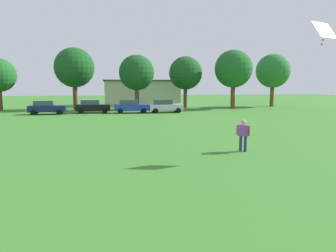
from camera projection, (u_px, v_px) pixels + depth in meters
ground_plane at (98, 122)px, 30.97m from camera, size 160.00×160.00×0.00m
adult_bystander at (243, 133)px, 17.26m from camera, size 0.65×0.60×1.72m
kite at (324, 31)px, 15.95m from camera, size 1.44×1.00×1.16m
parked_car_navy_0 at (47, 107)px, 39.00m from camera, size 4.30×2.02×1.68m
parked_car_black_1 at (92, 106)px, 40.82m from camera, size 4.30×2.02×1.68m
parked_car_blue_2 at (131, 106)px, 40.89m from camera, size 4.30×2.02×1.68m
parked_car_silver_3 at (165, 106)px, 41.42m from camera, size 4.30×2.02×1.68m
tree_left at (74, 68)px, 46.13m from camera, size 5.68×5.68×8.86m
tree_center_left at (137, 73)px, 45.51m from camera, size 4.99×4.99×7.77m
tree_center_right at (186, 73)px, 49.17m from camera, size 5.05×5.05×7.87m
tree_right at (233, 69)px, 47.92m from camera, size 5.60×5.60×8.73m
tree_far_right at (273, 71)px, 52.48m from camera, size 5.49×5.49×8.56m
house_left at (141, 93)px, 56.75m from camera, size 13.09×7.92×4.39m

